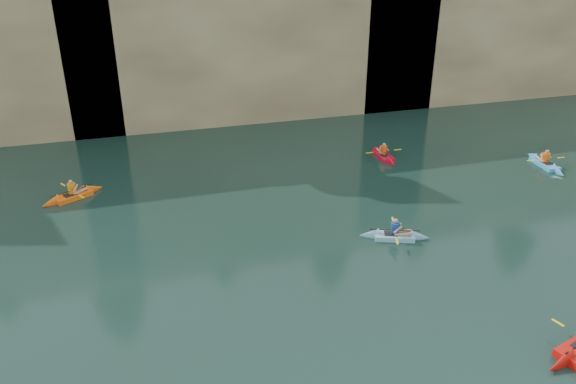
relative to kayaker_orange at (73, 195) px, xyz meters
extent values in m
plane|color=black|center=(9.67, -13.00, -0.14)|extent=(160.00, 160.00, 0.00)
cube|color=tan|center=(9.67, 17.00, 5.86)|extent=(70.00, 16.00, 12.00)
cube|color=tan|center=(11.67, 9.60, 5.56)|extent=(24.00, 2.40, 11.40)
cube|color=tan|center=(31.67, 9.60, 4.78)|extent=(26.00, 2.40, 9.84)
cube|color=black|center=(5.67, 8.95, 1.46)|extent=(3.50, 1.00, 3.20)
cube|color=black|center=(19.67, 8.95, 2.11)|extent=(5.00, 1.00, 4.50)
cone|color=red|center=(14.43, -16.07, 0.01)|extent=(1.16, 1.06, 0.82)
cube|color=yellow|center=(15.40, -14.76, 0.31)|extent=(0.19, 0.43, 0.02)
cube|color=#FC5F0F|center=(0.00, 0.00, -0.01)|extent=(2.44, 1.81, 0.26)
cone|color=#FC5F0F|center=(0.98, 0.55, -0.01)|extent=(1.08, 1.03, 0.71)
cone|color=#FC5F0F|center=(-0.98, -0.55, -0.01)|extent=(1.08, 1.03, 0.71)
cube|color=black|center=(-0.13, -0.07, 0.09)|extent=(0.70, 0.66, 0.04)
cube|color=orange|center=(0.00, 0.00, 0.36)|extent=(0.38, 0.34, 0.48)
sphere|color=tan|center=(0.00, 0.00, 0.70)|extent=(0.20, 0.20, 0.20)
cylinder|color=black|center=(0.00, 0.00, 0.26)|extent=(1.85, 1.06, 0.04)
cube|color=yellow|center=(-0.46, 0.83, 0.26)|extent=(0.27, 0.41, 0.02)
cube|color=yellow|center=(0.47, -0.83, 0.26)|extent=(0.27, 0.41, 0.02)
cube|color=#7DB7D1|center=(13.12, -7.77, -0.02)|extent=(2.36, 1.46, 0.25)
cone|color=#7DB7D1|center=(14.11, -8.14, -0.02)|extent=(0.99, 0.93, 0.70)
cone|color=#7DB7D1|center=(12.13, -7.40, -0.02)|extent=(0.99, 0.93, 0.70)
cube|color=black|center=(12.98, -7.72, 0.08)|extent=(0.67, 0.60, 0.04)
cube|color=navy|center=(13.12, -7.77, 0.35)|extent=(0.37, 0.30, 0.46)
sphere|color=tan|center=(13.12, -7.77, 0.68)|extent=(0.20, 0.20, 0.20)
cylinder|color=black|center=(13.12, -7.77, 0.25)|extent=(1.94, 0.75, 0.04)
cube|color=yellow|center=(13.44, -6.90, 0.25)|extent=(0.22, 0.42, 0.02)
cube|color=yellow|center=(12.79, -8.64, 0.25)|extent=(0.22, 0.42, 0.02)
cube|color=red|center=(16.52, 0.65, -0.03)|extent=(0.69, 2.27, 0.24)
cone|color=red|center=(16.52, 1.72, -0.03)|extent=(0.66, 0.80, 0.65)
cone|color=red|center=(16.51, -0.41, -0.03)|extent=(0.66, 0.80, 0.65)
cube|color=black|center=(16.51, 0.50, 0.06)|extent=(0.41, 0.55, 0.04)
cube|color=#FA5015|center=(16.52, 0.65, 0.32)|extent=(0.19, 0.30, 0.44)
sphere|color=tan|center=(16.52, 0.65, 0.63)|extent=(0.18, 0.18, 0.18)
cylinder|color=black|center=(16.52, 0.65, 0.23)|extent=(0.04, 1.93, 0.04)
cube|color=yellow|center=(15.65, 0.66, 0.23)|extent=(0.42, 0.08, 0.02)
cube|color=yellow|center=(17.38, 0.65, 0.23)|extent=(0.42, 0.08, 0.02)
cube|color=#42A4E3|center=(24.44, -2.89, -0.02)|extent=(0.87, 2.54, 0.25)
cone|color=#42A4E3|center=(24.51, -1.72, -0.02)|extent=(0.75, 0.92, 0.70)
cone|color=#42A4E3|center=(24.38, -4.06, -0.02)|extent=(0.75, 0.92, 0.70)
cube|color=black|center=(24.44, -3.04, 0.08)|extent=(0.47, 0.57, 0.04)
cube|color=orange|center=(24.44, -2.89, 0.35)|extent=(0.22, 0.33, 0.47)
sphere|color=tan|center=(24.44, -2.89, 0.68)|extent=(0.20, 0.20, 0.20)
cylinder|color=black|center=(24.44, -2.89, 0.25)|extent=(0.15, 2.06, 0.04)
cube|color=yellow|center=(23.52, -2.84, 0.25)|extent=(0.42, 0.10, 0.02)
cube|color=yellow|center=(25.37, -2.94, 0.25)|extent=(0.42, 0.10, 0.02)
camera|label=1|loc=(3.21, -26.08, 11.71)|focal=35.00mm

